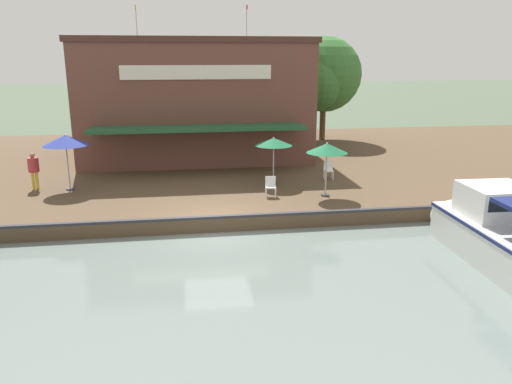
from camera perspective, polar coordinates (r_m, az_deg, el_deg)
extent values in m
plane|color=#4C5B47|center=(18.56, -4.55, -4.88)|extent=(220.00, 220.00, 0.00)
cube|color=brown|center=(29.05, -6.16, 3.12)|extent=(22.00, 56.00, 0.60)
cube|color=#2D2D33|center=(18.44, -4.61, -2.88)|extent=(0.20, 50.40, 0.10)
cube|color=brown|center=(30.51, -7.00, 10.37)|extent=(9.05, 12.59, 6.44)
cube|color=#472A23|center=(30.41, -7.21, 16.70)|extent=(9.23, 12.84, 0.30)
cube|color=#235633|center=(25.22, -6.53, 7.26)|extent=(1.80, 10.70, 0.16)
cube|color=silver|center=(25.85, -6.79, 13.43)|extent=(0.08, 7.55, 0.70)
cylinder|color=silver|center=(30.71, -1.07, 18.58)|extent=(0.06, 0.06, 2.20)
cube|color=#B23338|center=(30.60, -1.04, 20.37)|extent=(0.36, 0.03, 0.24)
cylinder|color=silver|center=(30.52, -13.50, 18.11)|extent=(0.06, 0.06, 2.11)
cube|color=gold|center=(30.40, -13.63, 19.83)|extent=(0.36, 0.03, 0.24)
cylinder|color=#B7B7B7|center=(23.14, 2.01, 3.40)|extent=(0.06, 0.06, 2.04)
cylinder|color=#2D2D33|center=(23.37, 1.99, 1.03)|extent=(0.36, 0.36, 0.06)
cone|color=#19663D|center=(22.96, 2.03, 5.76)|extent=(1.73, 1.73, 0.34)
cone|color=silver|center=(22.96, 2.03, 5.81)|extent=(1.07, 1.07, 0.28)
sphere|color=silver|center=(22.94, 2.03, 6.19)|extent=(0.08, 0.08, 0.08)
cylinder|color=#B7B7B7|center=(23.56, -20.70, 2.96)|extent=(0.06, 0.06, 2.30)
cylinder|color=#2D2D33|center=(23.80, -20.45, 0.32)|extent=(0.36, 0.36, 0.06)
cone|color=navy|center=(23.37, -20.95, 5.55)|extent=(1.97, 1.97, 0.46)
cone|color=white|center=(23.36, -20.96, 5.60)|extent=(1.22, 1.22, 0.36)
sphere|color=white|center=(23.33, -21.01, 6.10)|extent=(0.08, 0.08, 0.08)
cylinder|color=#B7B7B7|center=(21.29, 8.01, 2.33)|extent=(0.06, 0.06, 2.13)
cylinder|color=#2D2D33|center=(21.54, 7.91, -0.35)|extent=(0.36, 0.36, 0.06)
cone|color=#19663D|center=(21.08, 8.12, 4.99)|extent=(1.71, 1.71, 0.40)
cone|color=silver|center=(21.08, 8.12, 5.04)|extent=(1.06, 1.06, 0.32)
sphere|color=silver|center=(21.05, 8.14, 5.52)|extent=(0.08, 0.08, 0.08)
cube|color=white|center=(20.96, 2.27, -0.13)|extent=(0.04, 0.04, 0.42)
cube|color=white|center=(20.94, 1.18, -0.14)|extent=(0.04, 0.04, 0.42)
cube|color=white|center=(21.34, 2.20, 0.15)|extent=(0.04, 0.04, 0.42)
cube|color=white|center=(21.32, 1.12, 0.14)|extent=(0.04, 0.04, 0.42)
cube|color=white|center=(21.08, 1.70, 0.56)|extent=(0.49, 0.49, 0.05)
cube|color=white|center=(21.22, 1.67, 1.29)|extent=(0.09, 0.44, 0.40)
cube|color=white|center=(24.24, 8.82, 1.82)|extent=(0.05, 0.05, 0.42)
cube|color=white|center=(24.18, 7.88, 1.83)|extent=(0.05, 0.05, 0.42)
cube|color=white|center=(24.62, 8.68, 2.04)|extent=(0.05, 0.05, 0.42)
cube|color=white|center=(24.56, 7.75, 2.04)|extent=(0.05, 0.05, 0.42)
cube|color=white|center=(24.35, 8.30, 2.42)|extent=(0.50, 0.50, 0.05)
cube|color=white|center=(24.49, 8.26, 3.04)|extent=(0.10, 0.44, 0.40)
cylinder|color=gold|center=(24.39, -23.74, 1.23)|extent=(0.13, 0.13, 0.80)
cylinder|color=gold|center=(24.38, -24.12, 1.18)|extent=(0.13, 0.13, 0.80)
cylinder|color=#B23338|center=(24.24, -24.11, 2.86)|extent=(0.47, 0.47, 0.64)
sphere|color=#9E7051|center=(24.16, -24.22, 3.84)|extent=(0.22, 0.22, 0.22)
cube|color=silver|center=(17.50, 27.03, -5.41)|extent=(5.74, 2.65, 1.24)
ellipsoid|color=silver|center=(19.77, 22.58, -2.63)|extent=(2.07, 2.41, 1.24)
cube|color=navy|center=(17.33, 27.25, -3.73)|extent=(5.80, 2.69, 0.10)
cube|color=white|center=(17.96, 25.74, -0.94)|extent=(1.99, 2.04, 1.02)
cylinder|color=brown|center=(36.05, 7.61, 8.03)|extent=(0.41, 0.41, 2.61)
sphere|color=#387033|center=(35.79, 7.80, 13.18)|extent=(5.16, 5.16, 5.16)
sphere|color=#387033|center=(34.61, 6.99, 12.28)|extent=(3.61, 3.61, 3.61)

